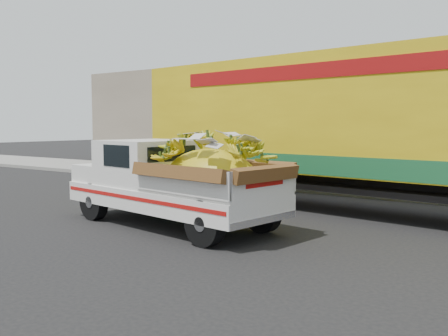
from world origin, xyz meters
The scene contains 6 objects.
ground centered at (0.00, 0.00, 0.00)m, with size 100.00×100.00×0.00m, color black.
curb centered at (0.00, 6.03, 0.07)m, with size 60.00×0.25×0.15m, color gray.
sidewalk centered at (0.00, 8.13, 0.07)m, with size 60.00×4.00×0.14m, color gray.
building_left centered at (-8.00, 14.03, 2.50)m, with size 18.00×6.00×5.00m, color gray.
pickup_truck centered at (-0.64, -0.32, 0.96)m, with size 5.33×2.60×1.79m.
semi_trailer centered at (1.36, 3.57, 2.12)m, with size 12.04×3.84×3.80m.
Camera 1 is at (5.91, -8.12, 2.14)m, focal length 40.00 mm.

